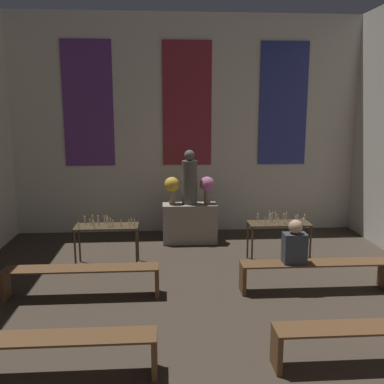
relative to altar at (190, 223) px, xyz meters
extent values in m
cube|color=silver|center=(0.00, 0.95, 2.06)|extent=(8.19, 0.12, 4.98)
cube|color=#60337F|center=(-2.23, 0.87, 2.56)|extent=(1.11, 0.03, 2.79)
cube|color=maroon|center=(0.00, 0.87, 2.56)|extent=(1.11, 0.03, 2.79)
cube|color=navy|center=(2.23, 0.87, 2.56)|extent=(1.11, 0.03, 2.79)
cube|color=gray|center=(0.00, 0.00, 0.00)|extent=(1.17, 0.57, 0.85)
cylinder|color=#5B5651|center=(0.00, 0.00, 0.89)|extent=(0.33, 0.33, 0.93)
sphere|color=#5B5651|center=(0.00, 0.00, 1.48)|extent=(0.23, 0.23, 0.23)
cylinder|color=#937A5B|center=(-0.38, 0.00, 0.58)|extent=(0.14, 0.14, 0.31)
sphere|color=gold|center=(-0.38, 0.00, 0.85)|extent=(0.32, 0.32, 0.32)
cylinder|color=#937A5B|center=(0.38, 0.00, 0.58)|extent=(0.14, 0.14, 0.31)
sphere|color=#C66B9E|center=(0.38, 0.00, 0.85)|extent=(0.32, 0.32, 0.32)
cube|color=#473823|center=(-1.61, -1.37, 0.32)|extent=(1.16, 0.48, 0.02)
cylinder|color=#473823|center=(-2.16, -1.58, -0.06)|extent=(0.04, 0.04, 0.74)
cylinder|color=#473823|center=(-1.06, -1.58, -0.06)|extent=(0.04, 0.04, 0.74)
cylinder|color=#473823|center=(-2.16, -1.16, -0.06)|extent=(0.04, 0.04, 0.74)
cylinder|color=#473823|center=(-1.06, -1.16, -0.06)|extent=(0.04, 0.04, 0.74)
cylinder|color=silver|center=(-2.02, -1.26, 0.40)|extent=(0.02, 0.02, 0.14)
sphere|color=#F9CC4C|center=(-2.02, -1.26, 0.48)|extent=(0.02, 0.02, 0.02)
cylinder|color=silver|center=(-1.92, -1.30, 0.38)|extent=(0.02, 0.02, 0.09)
sphere|color=#F9CC4C|center=(-1.92, -1.30, 0.44)|extent=(0.02, 0.02, 0.02)
cylinder|color=silver|center=(-1.77, -1.31, 0.41)|extent=(0.02, 0.02, 0.16)
sphere|color=#F9CC4C|center=(-1.77, -1.31, 0.50)|extent=(0.02, 0.02, 0.02)
cylinder|color=silver|center=(-1.57, -1.47, 0.42)|extent=(0.02, 0.02, 0.17)
sphere|color=#F9CC4C|center=(-1.57, -1.47, 0.51)|extent=(0.02, 0.02, 0.02)
cylinder|color=silver|center=(-1.67, -1.22, 0.40)|extent=(0.02, 0.02, 0.13)
sphere|color=#F9CC4C|center=(-1.67, -1.22, 0.48)|extent=(0.02, 0.02, 0.02)
cylinder|color=silver|center=(-1.53, -1.42, 0.40)|extent=(0.02, 0.02, 0.14)
sphere|color=#F9CC4C|center=(-1.53, -1.42, 0.48)|extent=(0.02, 0.02, 0.02)
cylinder|color=silver|center=(-1.19, -1.45, 0.39)|extent=(0.02, 0.02, 0.11)
sphere|color=#F9CC4C|center=(-1.19, -1.45, 0.45)|extent=(0.02, 0.02, 0.02)
cylinder|color=silver|center=(-1.09, -1.50, 0.40)|extent=(0.02, 0.02, 0.13)
sphere|color=#F9CC4C|center=(-1.09, -1.50, 0.47)|extent=(0.02, 0.02, 0.02)
cylinder|color=silver|center=(-1.87, -1.33, 0.42)|extent=(0.02, 0.02, 0.18)
sphere|color=#F9CC4C|center=(-1.87, -1.33, 0.52)|extent=(0.02, 0.02, 0.02)
cylinder|color=silver|center=(-1.82, -1.53, 0.39)|extent=(0.02, 0.02, 0.12)
sphere|color=#F9CC4C|center=(-1.82, -1.53, 0.46)|extent=(0.02, 0.02, 0.02)
cylinder|color=silver|center=(-1.34, -1.43, 0.38)|extent=(0.02, 0.02, 0.11)
sphere|color=#F9CC4C|center=(-1.34, -1.43, 0.45)|extent=(0.02, 0.02, 0.02)
cylinder|color=silver|center=(-1.16, -1.31, 0.38)|extent=(0.02, 0.02, 0.10)
sphere|color=#F9CC4C|center=(-1.16, -1.31, 0.45)|extent=(0.02, 0.02, 0.02)
cylinder|color=silver|center=(-2.09, -1.53, 0.38)|extent=(0.02, 0.02, 0.10)
sphere|color=#F9CC4C|center=(-2.09, -1.53, 0.45)|extent=(0.02, 0.02, 0.02)
cylinder|color=silver|center=(-1.63, -1.18, 0.39)|extent=(0.02, 0.02, 0.12)
sphere|color=#F9CC4C|center=(-1.63, -1.18, 0.47)|extent=(0.02, 0.02, 0.02)
cylinder|color=silver|center=(-1.78, -1.19, 0.38)|extent=(0.02, 0.02, 0.10)
sphere|color=#F9CC4C|center=(-1.78, -1.19, 0.44)|extent=(0.02, 0.02, 0.02)
cylinder|color=silver|center=(-1.48, -1.44, 0.38)|extent=(0.02, 0.02, 0.10)
sphere|color=#F9CC4C|center=(-1.48, -1.44, 0.45)|extent=(0.02, 0.02, 0.02)
cube|color=#473823|center=(1.61, -1.37, 0.32)|extent=(1.16, 0.48, 0.02)
cylinder|color=#473823|center=(1.06, -1.58, -0.06)|extent=(0.04, 0.04, 0.74)
cylinder|color=#473823|center=(2.16, -1.58, -0.06)|extent=(0.04, 0.04, 0.74)
cylinder|color=#473823|center=(1.06, -1.16, -0.06)|extent=(0.04, 0.04, 0.74)
cylinder|color=#473823|center=(2.16, -1.16, -0.06)|extent=(0.04, 0.04, 0.74)
cylinder|color=silver|center=(1.49, -1.34, 0.42)|extent=(0.02, 0.02, 0.17)
sphere|color=#F9CC4C|center=(1.49, -1.34, 0.52)|extent=(0.02, 0.02, 0.02)
cylinder|color=silver|center=(1.31, -1.51, 0.39)|extent=(0.02, 0.02, 0.12)
sphere|color=#F9CC4C|center=(1.31, -1.51, 0.46)|extent=(0.02, 0.02, 0.02)
cylinder|color=silver|center=(1.68, -1.41, 0.41)|extent=(0.02, 0.02, 0.15)
sphere|color=#F9CC4C|center=(1.68, -1.41, 0.49)|extent=(0.02, 0.02, 0.02)
cylinder|color=silver|center=(1.43, -1.32, 0.39)|extent=(0.02, 0.02, 0.12)
sphere|color=#F9CC4C|center=(1.43, -1.32, 0.46)|extent=(0.02, 0.02, 0.02)
cylinder|color=silver|center=(1.95, -1.41, 0.40)|extent=(0.02, 0.02, 0.14)
sphere|color=#F9CC4C|center=(1.95, -1.41, 0.49)|extent=(0.02, 0.02, 0.02)
cylinder|color=silver|center=(1.55, -1.29, 0.41)|extent=(0.02, 0.02, 0.16)
sphere|color=#F9CC4C|center=(1.55, -1.29, 0.51)|extent=(0.02, 0.02, 0.02)
cylinder|color=silver|center=(1.55, -1.53, 0.39)|extent=(0.02, 0.02, 0.12)
sphere|color=#F9CC4C|center=(1.55, -1.53, 0.46)|extent=(0.02, 0.02, 0.02)
cylinder|color=silver|center=(2.09, -1.40, 0.40)|extent=(0.02, 0.02, 0.14)
sphere|color=#F9CC4C|center=(2.09, -1.40, 0.48)|extent=(0.02, 0.02, 0.02)
cylinder|color=silver|center=(1.80, -1.19, 0.40)|extent=(0.02, 0.02, 0.14)
sphere|color=#F9CC4C|center=(1.80, -1.19, 0.48)|extent=(0.02, 0.02, 0.02)
cylinder|color=silver|center=(1.67, -1.46, 0.42)|extent=(0.02, 0.02, 0.18)
sphere|color=#F9CC4C|center=(1.67, -1.46, 0.52)|extent=(0.02, 0.02, 0.02)
cylinder|color=silver|center=(1.47, -1.20, 0.42)|extent=(0.02, 0.02, 0.18)
sphere|color=#F9CC4C|center=(1.47, -1.20, 0.52)|extent=(0.02, 0.02, 0.02)
cylinder|color=silver|center=(1.58, -1.32, 0.40)|extent=(0.02, 0.02, 0.13)
sphere|color=#F9CC4C|center=(1.58, -1.32, 0.48)|extent=(0.02, 0.02, 0.02)
cylinder|color=silver|center=(1.99, -1.57, 0.39)|extent=(0.02, 0.02, 0.12)
sphere|color=#F9CC4C|center=(1.99, -1.57, 0.46)|extent=(0.02, 0.02, 0.02)
cylinder|color=silver|center=(1.91, -1.42, 0.39)|extent=(0.02, 0.02, 0.12)
sphere|color=#F9CC4C|center=(1.91, -1.42, 0.47)|extent=(0.02, 0.02, 0.02)
cylinder|color=silver|center=(1.22, -1.28, 0.41)|extent=(0.02, 0.02, 0.15)
sphere|color=#F9CC4C|center=(1.22, -1.28, 0.49)|extent=(0.02, 0.02, 0.02)
cylinder|color=silver|center=(1.48, -1.26, 0.40)|extent=(0.02, 0.02, 0.13)
sphere|color=#F9CC4C|center=(1.48, -1.26, 0.48)|extent=(0.02, 0.02, 0.02)
cube|color=brown|center=(-1.83, -4.78, 0.04)|extent=(2.37, 0.36, 0.03)
cube|color=brown|center=(-0.68, -4.78, -0.20)|extent=(0.06, 0.32, 0.45)
cube|color=brown|center=(1.83, -4.78, 0.04)|extent=(2.37, 0.36, 0.03)
cube|color=brown|center=(0.68, -4.78, -0.20)|extent=(0.06, 0.32, 0.45)
cube|color=brown|center=(-1.83, -2.74, 0.04)|extent=(2.37, 0.36, 0.03)
cube|color=brown|center=(-2.98, -2.74, -0.20)|extent=(0.06, 0.32, 0.45)
cube|color=brown|center=(-0.68, -2.74, -0.20)|extent=(0.06, 0.32, 0.45)
cube|color=brown|center=(1.83, -2.74, 0.04)|extent=(2.37, 0.36, 0.03)
cube|color=brown|center=(0.68, -2.74, -0.20)|extent=(0.06, 0.32, 0.45)
cube|color=brown|center=(2.98, -2.74, -0.20)|extent=(0.06, 0.32, 0.45)
cube|color=#383D47|center=(1.49, -2.74, 0.29)|extent=(0.36, 0.24, 0.48)
sphere|color=tan|center=(1.49, -2.74, 0.64)|extent=(0.22, 0.22, 0.22)
camera|label=1|loc=(-0.55, -9.04, 2.42)|focal=40.00mm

